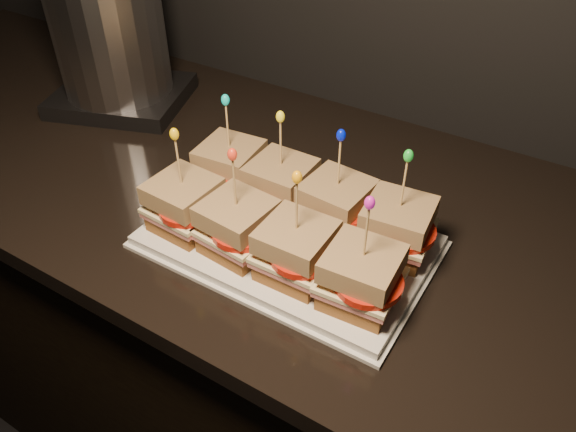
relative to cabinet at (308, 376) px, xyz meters
The scene contains 63 objects.
cabinet is the anchor object (origin of this frame).
granite_slab 0.43m from the cabinet, 90.00° to the left, with size 2.32×0.64×0.03m, color black.
platter 0.47m from the cabinet, 81.23° to the right, with size 0.38×0.23×0.02m, color silver.
platter_rim 0.46m from the cabinet, 81.23° to the right, with size 0.39×0.25×0.01m, color silver.
sandwich_0_bread_bot 0.49m from the cabinet, 156.15° to the right, with size 0.08×0.08×0.02m, color #573012.
sandwich_0_ham 0.51m from the cabinet, 156.15° to the right, with size 0.09×0.09×0.01m, color #C05A5B.
sandwich_0_cheese 0.52m from the cabinet, 156.15° to the right, with size 0.09×0.09×0.01m, color beige.
sandwich_0_tomato 0.52m from the cabinet, 151.26° to the right, with size 0.08×0.08×0.01m, color red.
sandwich_0_bread_top 0.54m from the cabinet, 156.15° to the right, with size 0.08×0.08×0.03m, color #5B3311.
sandwich_0_pick 0.58m from the cabinet, 156.15° to the right, with size 0.00×0.00×0.09m, color tan.
sandwich_0_frill 0.63m from the cabinet, 156.15° to the right, with size 0.01×0.01×0.02m, color #0BC5BF.
sandwich_1_bread_bot 0.48m from the cabinet, 118.62° to the right, with size 0.08×0.08×0.02m, color #573012.
sandwich_1_ham 0.50m from the cabinet, 118.62° to the right, with size 0.09×0.09×0.01m, color #C05A5B.
sandwich_1_cheese 0.50m from the cabinet, 118.62° to the right, with size 0.09×0.09×0.01m, color beige.
sandwich_1_tomato 0.51m from the cabinet, 105.85° to the right, with size 0.08×0.08×0.01m, color red.
sandwich_1_bread_top 0.53m from the cabinet, 118.62° to the right, with size 0.08×0.08×0.03m, color #5B3311.
sandwich_1_pick 0.57m from the cabinet, 118.62° to the right, with size 0.00×0.00×0.09m, color tan.
sandwich_1_frill 0.62m from the cabinet, 118.62° to the right, with size 0.01×0.01×0.02m, color yellow.
sandwich_2_bread_bot 0.48m from the cabinet, 40.51° to the right, with size 0.08×0.08×0.02m, color #573012.
sandwich_2_ham 0.50m from the cabinet, 40.51° to the right, with size 0.09×0.09×0.01m, color #C05A5B.
sandwich_2_cheese 0.51m from the cabinet, 40.51° to the right, with size 0.09×0.09×0.01m, color beige.
sandwich_2_tomato 0.52m from the cabinet, 38.53° to the right, with size 0.08×0.08×0.01m, color red.
sandwich_2_bread_top 0.53m from the cabinet, 40.51° to the right, with size 0.08×0.08×0.03m, color #5B3311.
sandwich_2_pick 0.58m from the cabinet, 40.51° to the right, with size 0.00×0.00×0.09m, color tan.
sandwich_2_frill 0.62m from the cabinet, 40.51° to the right, with size 0.01×0.01×0.02m, color #0313D6.
sandwich_3_bread_bot 0.50m from the cabinet, 19.11° to the right, with size 0.08×0.08×0.02m, color #573012.
sandwich_3_ham 0.52m from the cabinet, 19.11° to the right, with size 0.09×0.09×0.01m, color #C05A5B.
sandwich_3_cheese 0.52m from the cabinet, 19.11° to the right, with size 0.09×0.09×0.01m, color beige.
sandwich_3_tomato 0.54m from the cabinet, 19.68° to the right, with size 0.08×0.08×0.01m, color red.
sandwich_3_bread_top 0.55m from the cabinet, 19.11° to the right, with size 0.08×0.08×0.03m, color #5B3311.
sandwich_3_pick 0.59m from the cabinet, 19.11° to the right, with size 0.00×0.00×0.09m, color tan.
sandwich_3_frill 0.64m from the cabinet, 19.11° to the right, with size 0.01×0.01×0.02m, color green.
sandwich_4_bread_bot 0.52m from the cabinet, 126.54° to the right, with size 0.08×0.08×0.02m, color #573012.
sandwich_4_ham 0.53m from the cabinet, 126.54° to the right, with size 0.09×0.09×0.01m, color #C05A5B.
sandwich_4_cheese 0.54m from the cabinet, 126.54° to the right, with size 0.09×0.09×0.01m, color beige.
sandwich_4_tomato 0.54m from the cabinet, 122.69° to the right, with size 0.08×0.08×0.01m, color red.
sandwich_4_bread_top 0.56m from the cabinet, 126.54° to the right, with size 0.08×0.08×0.03m, color #5B3311.
sandwich_4_pick 0.60m from the cabinet, 126.54° to the right, with size 0.00×0.00×0.09m, color tan.
sandwich_4_frill 0.65m from the cabinet, 126.54° to the right, with size 0.01×0.01×0.02m, color #E7B30B.
sandwich_5_bread_bot 0.50m from the cabinet, 100.14° to the right, with size 0.08×0.08×0.02m, color #573012.
sandwich_5_ham 0.52m from the cabinet, 100.14° to the right, with size 0.09×0.09×0.01m, color #C05A5B.
sandwich_5_cheese 0.53m from the cabinet, 100.14° to the right, with size 0.09×0.09×0.01m, color beige.
sandwich_5_tomato 0.53m from the cabinet, 95.71° to the right, with size 0.08×0.08×0.01m, color red.
sandwich_5_bread_top 0.55m from the cabinet, 100.14° to the right, with size 0.08×0.08×0.03m, color #5B3311.
sandwich_5_pick 0.59m from the cabinet, 100.14° to the right, with size 0.00×0.00×0.09m, color tan.
sandwich_5_frill 0.64m from the cabinet, 100.14° to the right, with size 0.01×0.01×0.02m, color red.
sandwich_6_bread_bot 0.51m from the cabinet, 69.02° to the right, with size 0.08×0.08×0.02m, color #573012.
sandwich_6_ham 0.52m from the cabinet, 69.02° to the right, with size 0.09×0.09×0.01m, color #C05A5B.
sandwich_6_cheese 0.53m from the cabinet, 69.02° to the right, with size 0.09×0.09×0.01m, color beige.
sandwich_6_tomato 0.54m from the cabinet, 66.15° to the right, with size 0.08×0.08×0.01m, color red.
sandwich_6_bread_top 0.55m from the cabinet, 69.02° to the right, with size 0.08×0.08×0.03m, color #5B3311.
sandwich_6_pick 0.60m from the cabinet, 69.02° to the right, with size 0.00×0.00×0.09m, color tan.
sandwich_6_frill 0.64m from the cabinet, 69.02° to the right, with size 0.01×0.01×0.02m, color orange.
sandwich_7_bread_bot 0.53m from the cabinet, 46.60° to the right, with size 0.08×0.08×0.02m, color #573012.
sandwich_7_ham 0.54m from the cabinet, 46.60° to the right, with size 0.09×0.09×0.01m, color #C05A5B.
sandwich_7_cheese 0.55m from the cabinet, 46.60° to the right, with size 0.09×0.09×0.01m, color beige.
sandwich_7_tomato 0.56m from the cabinet, 45.46° to the right, with size 0.08×0.08×0.01m, color red.
sandwich_7_bread_top 0.57m from the cabinet, 46.60° to the right, with size 0.08×0.08×0.03m, color #5B3311.
sandwich_7_pick 0.61m from the cabinet, 46.60° to the right, with size 0.00×0.00×0.09m, color tan.
sandwich_7_frill 0.65m from the cabinet, 46.60° to the right, with size 0.01×0.01×0.02m, color #CE1CAD.
appliance_base 0.68m from the cabinet, behind, with size 0.24×0.20×0.03m, color #262628.
appliance_body 0.79m from the cabinet, behind, with size 0.20×0.20×0.26m, color silver.
appliance 0.78m from the cabinet, behind, with size 0.24×0.20×0.31m, color silver, non-canonical shape.
Camera 1 is at (0.41, 1.08, 1.39)m, focal length 35.00 mm.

